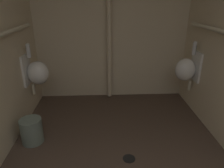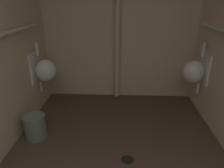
{
  "view_description": "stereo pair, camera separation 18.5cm",
  "coord_description": "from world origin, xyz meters",
  "px_view_note": "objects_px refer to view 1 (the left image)",
  "views": [
    {
      "loc": [
        -0.16,
        0.05,
        1.64
      ],
      "look_at": [
        -0.06,
        2.05,
        0.82
      ],
      "focal_mm": 33.5,
      "sensor_mm": 36.0,
      "label": 1
    },
    {
      "loc": [
        0.03,
        0.05,
        1.64
      ],
      "look_at": [
        -0.06,
        2.05,
        0.82
      ],
      "focal_mm": 33.5,
      "sensor_mm": 36.0,
      "label": 2
    }
  ],
  "objects_px": {
    "standpipe_back_wall": "(109,24)",
    "floor_drain": "(129,158)",
    "urinal_left_mid": "(36,72)",
    "urinal_right_mid": "(187,69)",
    "waste_bin": "(32,131)"
  },
  "relations": [
    {
      "from": "urinal_left_mid",
      "to": "standpipe_back_wall",
      "type": "height_order",
      "value": "standpipe_back_wall"
    },
    {
      "from": "waste_bin",
      "to": "urinal_left_mid",
      "type": "bearing_deg",
      "value": 96.05
    },
    {
      "from": "urinal_left_mid",
      "to": "floor_drain",
      "type": "distance_m",
      "value": 1.75
    },
    {
      "from": "standpipe_back_wall",
      "to": "waste_bin",
      "type": "distance_m",
      "value": 1.92
    },
    {
      "from": "floor_drain",
      "to": "urinal_right_mid",
      "type": "bearing_deg",
      "value": 48.28
    },
    {
      "from": "urinal_left_mid",
      "to": "floor_drain",
      "type": "relative_size",
      "value": 5.39
    },
    {
      "from": "urinal_right_mid",
      "to": "waste_bin",
      "type": "distance_m",
      "value": 2.32
    },
    {
      "from": "standpipe_back_wall",
      "to": "floor_drain",
      "type": "distance_m",
      "value": 2.03
    },
    {
      "from": "standpipe_back_wall",
      "to": "floor_drain",
      "type": "height_order",
      "value": "standpipe_back_wall"
    },
    {
      "from": "urinal_left_mid",
      "to": "standpipe_back_wall",
      "type": "relative_size",
      "value": 0.3
    },
    {
      "from": "urinal_right_mid",
      "to": "standpipe_back_wall",
      "type": "xyz_separation_m",
      "value": [
        -1.14,
        0.47,
        0.61
      ]
    },
    {
      "from": "urinal_left_mid",
      "to": "urinal_right_mid",
      "type": "xyz_separation_m",
      "value": [
        2.21,
        0.04,
        0.0
      ]
    },
    {
      "from": "urinal_right_mid",
      "to": "waste_bin",
      "type": "relative_size",
      "value": 2.42
    },
    {
      "from": "urinal_left_mid",
      "to": "floor_drain",
      "type": "bearing_deg",
      "value": -41.18
    },
    {
      "from": "urinal_left_mid",
      "to": "floor_drain",
      "type": "height_order",
      "value": "urinal_left_mid"
    }
  ]
}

